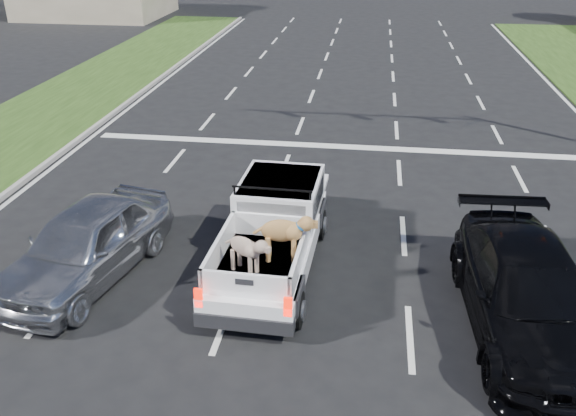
% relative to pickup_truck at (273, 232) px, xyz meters
% --- Properties ---
extents(ground, '(160.00, 160.00, 0.00)m').
position_rel_pickup_truck_xyz_m(ground, '(1.15, -2.11, -0.89)').
color(ground, black).
rests_on(ground, ground).
extents(road_markings, '(17.75, 60.00, 0.01)m').
position_rel_pickup_truck_xyz_m(road_markings, '(1.15, 4.45, -0.89)').
color(road_markings, silver).
rests_on(road_markings, ground).
extents(curb_left, '(0.15, 60.00, 0.14)m').
position_rel_pickup_truck_xyz_m(curb_left, '(-7.90, 3.89, -0.82)').
color(curb_left, gray).
rests_on(curb_left, ground).
extents(pickup_truck, '(2.05, 5.13, 1.90)m').
position_rel_pickup_truck_xyz_m(pickup_truck, '(0.00, 0.00, 0.00)').
color(pickup_truck, black).
rests_on(pickup_truck, ground).
extents(silver_sedan, '(2.79, 4.98, 1.60)m').
position_rel_pickup_truck_xyz_m(silver_sedan, '(-3.84, -0.90, -0.09)').
color(silver_sedan, '#AAACB1').
rests_on(silver_sedan, ground).
extents(black_coupe, '(2.48, 5.57, 1.59)m').
position_rel_pickup_truck_xyz_m(black_coupe, '(5.00, -1.54, -0.10)').
color(black_coupe, black).
rests_on(black_coupe, ground).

